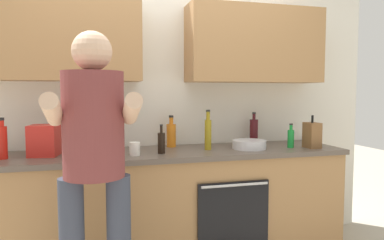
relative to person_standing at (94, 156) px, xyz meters
name	(u,v)px	position (x,y,z in m)	size (l,w,h in m)	color
back_wall_unit	(162,76)	(0.57, 0.97, 0.49)	(4.00, 0.38, 2.50)	silver
counter	(170,206)	(0.57, 0.70, -0.55)	(2.84, 0.67, 0.90)	#A37547
person_standing	(94,156)	(0.00, 0.00, 0.00)	(0.49, 0.45, 1.70)	#383D4C
bottle_wine	(254,131)	(1.39, 0.91, 0.01)	(0.07, 0.07, 0.28)	#471419
bottle_soda	(291,138)	(1.59, 0.61, -0.02)	(0.05, 0.05, 0.20)	#198C33
bottle_juice	(171,134)	(0.63, 0.91, 0.00)	(0.08, 0.08, 0.27)	orange
bottle_vinegar	(76,145)	(-0.12, 0.57, -0.01)	(0.07, 0.07, 0.22)	brown
bottle_oil	(208,133)	(0.89, 0.68, 0.03)	(0.06, 0.06, 0.32)	olive
bottle_soy	(161,142)	(0.49, 0.60, -0.02)	(0.06, 0.06, 0.22)	black
bottle_hotsauce	(2,141)	(-0.62, 0.67, 0.02)	(0.07, 0.07, 0.29)	red
bottle_water	(105,139)	(0.08, 0.79, -0.01)	(0.06, 0.06, 0.25)	silver
cup_coffee	(135,149)	(0.29, 0.57, -0.06)	(0.08, 0.08, 0.10)	white
mixing_bowl	(249,144)	(1.23, 0.64, -0.07)	(0.28, 0.28, 0.07)	silver
knife_block	(312,135)	(1.75, 0.55, 0.00)	(0.10, 0.14, 0.27)	brown
grocery_bag_crisps	(44,140)	(-0.35, 0.73, 0.01)	(0.20, 0.19, 0.23)	red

